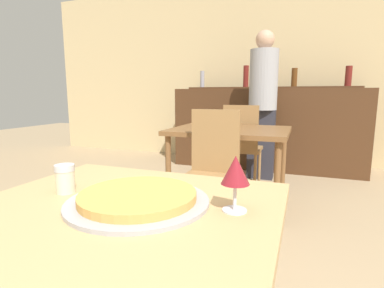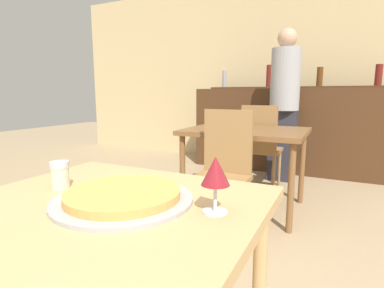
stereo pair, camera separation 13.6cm
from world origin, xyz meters
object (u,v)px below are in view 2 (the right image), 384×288
object	(u,v)px
chair_far_side_front	(223,165)
person_standing	(284,100)
cheese_shaker	(60,175)
wine_glass	(215,173)
pizza_tray	(123,196)
chair_far_side_back	(260,143)

from	to	relation	value
chair_far_side_front	person_standing	distance (m)	1.74
cheese_shaker	wine_glass	bearing A→B (deg)	4.02
chair_far_side_front	pizza_tray	distance (m)	1.39
chair_far_side_front	chair_far_side_back	xyz separation A→B (m)	(-0.00, 1.17, 0.00)
chair_far_side_back	person_standing	size ratio (longest dim) A/B	0.52
chair_far_side_back	wine_glass	size ratio (longest dim) A/B	5.92
chair_far_side_front	cheese_shaker	world-z (taller)	chair_far_side_front
chair_far_side_front	cheese_shaker	xyz separation A→B (m)	(-0.10, -1.36, 0.25)
chair_far_side_front	pizza_tray	world-z (taller)	chair_far_side_front
chair_far_side_back	wine_glass	bearing A→B (deg)	100.51
pizza_tray	person_standing	size ratio (longest dim) A/B	0.24
chair_far_side_back	chair_far_side_front	bearing A→B (deg)	90.00
chair_far_side_front	person_standing	world-z (taller)	person_standing
cheese_shaker	chair_far_side_front	bearing A→B (deg)	85.73
person_standing	chair_far_side_front	bearing A→B (deg)	-95.05
cheese_shaker	person_standing	world-z (taller)	person_standing
cheese_shaker	person_standing	xyz separation A→B (m)	(0.25, 3.03, 0.21)
person_standing	wine_glass	size ratio (longest dim) A/B	11.38
person_standing	pizza_tray	bearing A→B (deg)	-89.44
chair_far_side_front	wine_glass	xyz separation A→B (m)	(0.46, -1.32, 0.31)
wine_glass	pizza_tray	bearing A→B (deg)	-171.05
chair_far_side_front	chair_far_side_back	world-z (taller)	same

